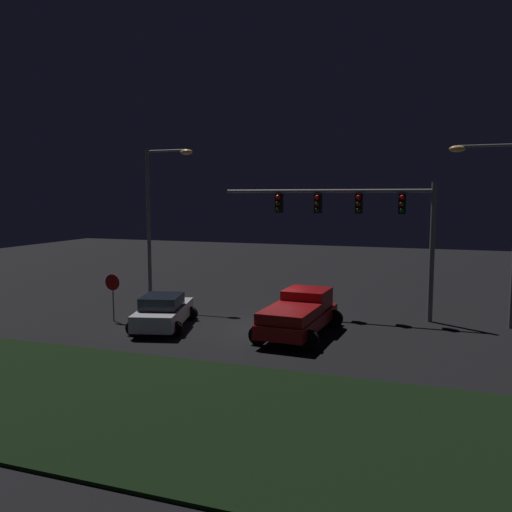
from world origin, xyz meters
TOP-DOWN VIEW (x-y plane):
  - ground_plane at (0.00, 0.00)m, footprint 80.00×80.00m
  - grass_median at (0.00, -9.77)m, footprint 27.40×7.99m
  - pickup_truck at (1.63, -0.88)m, footprint 3.06×5.49m
  - car_sedan at (-4.41, -1.76)m, footprint 3.18×4.71m
  - traffic_signal_gantry at (3.40, 3.45)m, footprint 10.32×0.56m
  - street_lamp_left at (-7.39, 3.08)m, footprint 2.80×0.44m
  - street_lamp_right at (9.59, 3.34)m, footprint 2.98×0.44m
  - stop_sign at (-7.27, -1.40)m, footprint 0.76×0.08m

SIDE VIEW (x-z plane):
  - ground_plane at x=0.00m, z-range 0.00..0.00m
  - grass_median at x=0.00m, z-range 0.00..0.10m
  - car_sedan at x=-4.41m, z-range -0.02..1.49m
  - pickup_truck at x=1.63m, z-range 0.10..1.90m
  - stop_sign at x=-7.27m, z-range 0.45..2.68m
  - traffic_signal_gantry at x=3.40m, z-range 1.78..8.28m
  - street_lamp_right at x=9.59m, z-range 1.09..9.29m
  - street_lamp_left at x=-7.39m, z-range 1.09..9.48m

